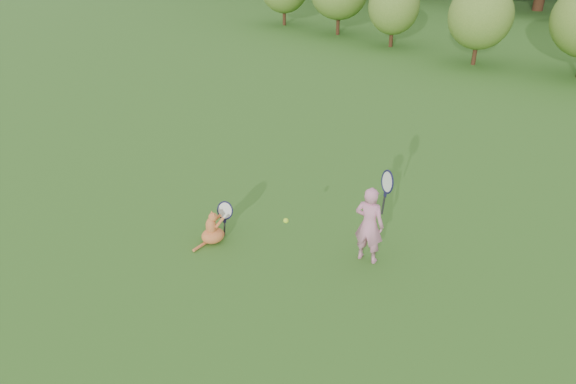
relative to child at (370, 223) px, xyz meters
The scene contains 5 objects.
ground 2.01m from the child, 153.77° to the right, with size 100.00×100.00×0.00m, color #295919.
shrub_row 12.30m from the child, 97.98° to the left, with size 28.00×3.00×2.80m, color #496E22, non-canonical shape.
child is the anchor object (origin of this frame).
cat 2.49m from the child, 154.32° to the right, with size 0.52×0.80×0.74m.
tennis_ball 1.25m from the child, 136.35° to the right, with size 0.08×0.08×0.08m.
Camera 1 is at (5.12, -5.50, 4.95)m, focal length 35.00 mm.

